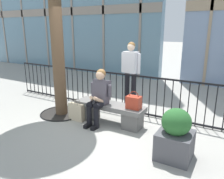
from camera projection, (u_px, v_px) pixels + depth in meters
ground_plane at (110, 123)px, 5.01m from camera, size 60.00×60.00×0.00m
stone_bench at (110, 111)px, 4.94m from camera, size 1.60×0.44×0.45m
seated_person_with_phone at (99, 95)px, 4.83m from camera, size 0.52×0.66×1.21m
handbag_on_bench at (134, 102)px, 4.57m from camera, size 0.29×0.20×0.37m
shopping_bag at (76, 112)px, 5.09m from camera, size 0.38×0.13×0.51m
bystander_at_railing at (131, 69)px, 5.93m from camera, size 0.55×0.29×1.71m
plaza_railing at (126, 93)px, 5.53m from camera, size 7.33×0.04×0.98m
planter at (175, 136)px, 3.57m from camera, size 0.55×0.55×0.85m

